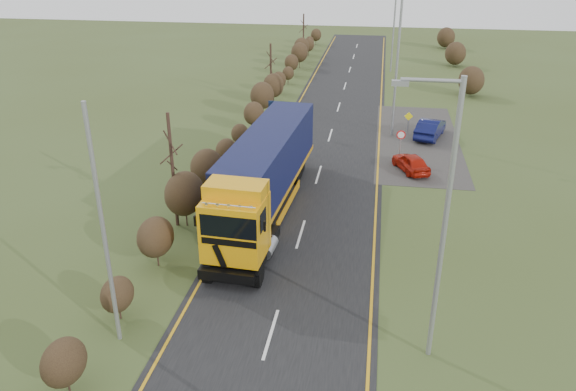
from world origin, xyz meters
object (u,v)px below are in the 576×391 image
Objects in this scene: lorry at (265,171)px; car_red_hatchback at (411,163)px; streetlight_near at (442,215)px; car_blue_sedan at (430,128)px; speed_sign at (401,140)px.

car_red_hatchback is (8.01, 7.48, -1.87)m from lorry.
lorry is 11.12m from car_red_hatchback.
car_red_hatchback is 0.34× the size of streetlight_near.
car_blue_sedan is 2.02× the size of speed_sign.
car_blue_sedan is 5.98m from speed_sign.
car_blue_sedan is (1.66, 7.14, 0.14)m from car_red_hatchback.
lorry reaches higher than speed_sign.
streetlight_near is (7.91, -10.27, 3.11)m from lorry.
streetlight_near reaches higher than car_red_hatchback.
streetlight_near is at bearing -88.26° from speed_sign.
speed_sign is at bearing 91.74° from streetlight_near.
car_red_hatchback is at bearing 46.52° from lorry.
lorry is 7.24× the size of speed_sign.
streetlight_near reaches higher than lorry.
streetlight_near is at bearing 65.75° from car_red_hatchback.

